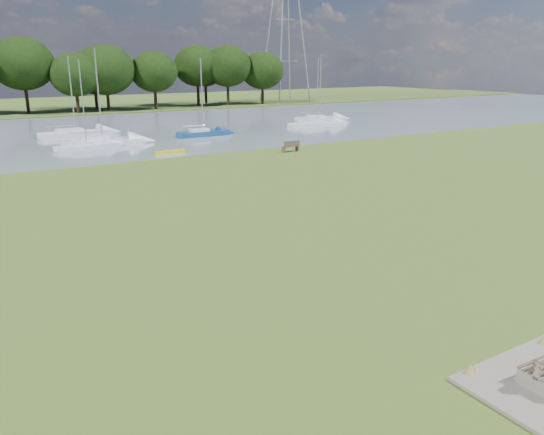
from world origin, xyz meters
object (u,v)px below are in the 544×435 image
sailboat_1 (86,145)px  sailboat_8 (316,123)px  kayak (170,152)px  sailboat_2 (75,132)px  sailboat_5 (319,117)px  sailboat_4 (203,132)px  sailboat_0 (102,139)px  riverbank_bench (291,146)px

sailboat_1 → sailboat_8: bearing=-0.2°
sailboat_1 → sailboat_8: size_ratio=0.98×
kayak → sailboat_2: size_ratio=0.33×
sailboat_2 → sailboat_8: (27.74, -6.02, -0.08)m
kayak → sailboat_5: (27.12, 14.76, 0.31)m
sailboat_2 → sailboat_8: bearing=-16.1°
sailboat_4 → sailboat_0: bearing=-178.7°
sailboat_4 → sailboat_8: bearing=1.9°
sailboat_0 → sailboat_1: sailboat_0 is taller
riverbank_bench → sailboat_8: bearing=48.4°
sailboat_5 → sailboat_1: bearing=-149.2°
kayak → sailboat_1: sailboat_1 is taller
sailboat_0 → sailboat_4: (10.93, 0.53, -0.02)m
kayak → sailboat_1: bearing=125.8°
kayak → sailboat_4: (7.13, 8.83, 0.36)m
riverbank_bench → sailboat_5: (17.41, 19.35, -0.01)m
riverbank_bench → sailboat_8: size_ratio=0.20×
sailboat_1 → sailboat_5: sailboat_5 is taller
sailboat_0 → sailboat_4: size_ratio=1.11×
sailboat_1 → sailboat_8: 28.88m
sailboat_0 → kayak: bearing=-52.2°
riverbank_bench → sailboat_5: bearing=49.2°
riverbank_bench → sailboat_0: (-13.51, 12.88, 0.05)m
sailboat_8 → riverbank_bench: bearing=-126.1°
kayak → sailboat_2: 16.49m
kayak → sailboat_1: 8.62m
riverbank_bench → sailboat_8: sailboat_8 is taller
sailboat_0 → sailboat_2: (-0.93, 7.50, -0.02)m
kayak → sailboat_2: bearing=101.1°
sailboat_0 → sailboat_8: sailboat_0 is taller
sailboat_2 → sailboat_8: size_ratio=1.02×
sailboat_1 → sailboat_8: (28.69, 3.30, 0.02)m
sailboat_8 → sailboat_5: bearing=57.3°
sailboat_2 → sailboat_8: 28.39m
sailboat_5 → sailboat_2: bearing=-165.3°
sailboat_5 → sailboat_4: bearing=-146.9°
sailboat_0 → riverbank_bench: bearing=-30.5°
sailboat_4 → sailboat_8: size_ratio=0.99×
kayak → sailboat_1: (-5.69, 6.47, 0.26)m
riverbank_bench → sailboat_1: (-15.39, 11.06, -0.06)m
sailboat_2 → sailboat_5: size_ratio=0.97×
sailboat_0 → sailboat_5: 31.59m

